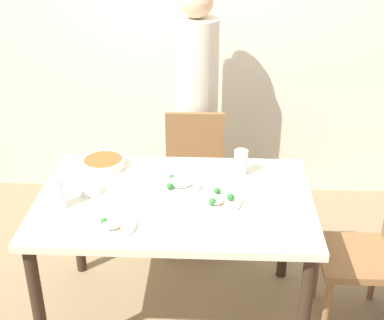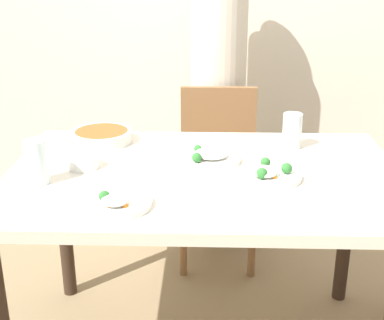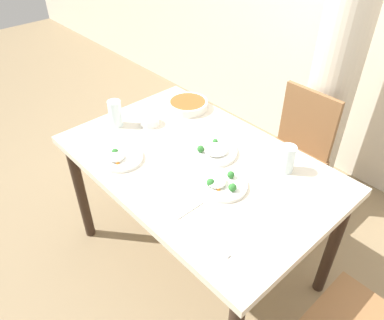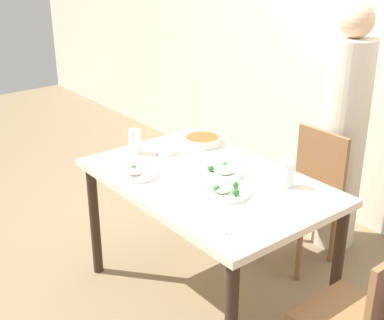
{
  "view_description": "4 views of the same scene",
  "coord_description": "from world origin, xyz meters",
  "px_view_note": "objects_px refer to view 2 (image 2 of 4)",
  "views": [
    {
      "loc": [
        0.19,
        -2.26,
        2.13
      ],
      "look_at": [
        0.09,
        -0.06,
        1.01
      ],
      "focal_mm": 50.0,
      "sensor_mm": 36.0,
      "label": 1
    },
    {
      "loc": [
        0.01,
        -1.7,
        1.47
      ],
      "look_at": [
        -0.04,
        0.07,
        0.78
      ],
      "focal_mm": 50.0,
      "sensor_mm": 36.0,
      "label": 2
    },
    {
      "loc": [
        1.05,
        -0.99,
        1.9
      ],
      "look_at": [
        -0.01,
        -0.02,
        0.78
      ],
      "focal_mm": 35.0,
      "sensor_mm": 36.0,
      "label": 3
    },
    {
      "loc": [
        1.99,
        -1.69,
        1.99
      ],
      "look_at": [
        -0.11,
        -0.02,
        0.84
      ],
      "focal_mm": 50.0,
      "sensor_mm": 36.0,
      "label": 4
    }
  ],
  "objects_px": {
    "bowl_curry": "(102,136)",
    "plate_rice_adult": "(205,158)",
    "glass_water_tall": "(292,131)",
    "chair_adult_spot": "(218,169)",
    "person_adult": "(218,95)"
  },
  "relations": [
    {
      "from": "bowl_curry",
      "to": "plate_rice_adult",
      "type": "bearing_deg",
      "value": -26.63
    },
    {
      "from": "glass_water_tall",
      "to": "chair_adult_spot",
      "type": "bearing_deg",
      "value": 117.37
    },
    {
      "from": "bowl_curry",
      "to": "glass_water_tall",
      "type": "xyz_separation_m",
      "value": [
        0.74,
        -0.05,
        0.04
      ]
    },
    {
      "from": "person_adult",
      "to": "plate_rice_adult",
      "type": "bearing_deg",
      "value": -93.54
    },
    {
      "from": "chair_adult_spot",
      "to": "person_adult",
      "type": "distance_m",
      "value": 0.44
    },
    {
      "from": "glass_water_tall",
      "to": "person_adult",
      "type": "bearing_deg",
      "value": 107.78
    },
    {
      "from": "bowl_curry",
      "to": "plate_rice_adult",
      "type": "xyz_separation_m",
      "value": [
        0.41,
        -0.21,
        -0.01
      ]
    },
    {
      "from": "person_adult",
      "to": "glass_water_tall",
      "type": "distance_m",
      "value": 0.88
    },
    {
      "from": "glass_water_tall",
      "to": "plate_rice_adult",
      "type": "bearing_deg",
      "value": -154.12
    },
    {
      "from": "plate_rice_adult",
      "to": "glass_water_tall",
      "type": "relative_size",
      "value": 1.89
    },
    {
      "from": "chair_adult_spot",
      "to": "plate_rice_adult",
      "type": "height_order",
      "value": "chair_adult_spot"
    },
    {
      "from": "person_adult",
      "to": "glass_water_tall",
      "type": "relative_size",
      "value": 11.84
    },
    {
      "from": "plate_rice_adult",
      "to": "glass_water_tall",
      "type": "bearing_deg",
      "value": 25.88
    },
    {
      "from": "bowl_curry",
      "to": "glass_water_tall",
      "type": "distance_m",
      "value": 0.75
    },
    {
      "from": "chair_adult_spot",
      "to": "plate_rice_adult",
      "type": "distance_m",
      "value": 0.75
    }
  ]
}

